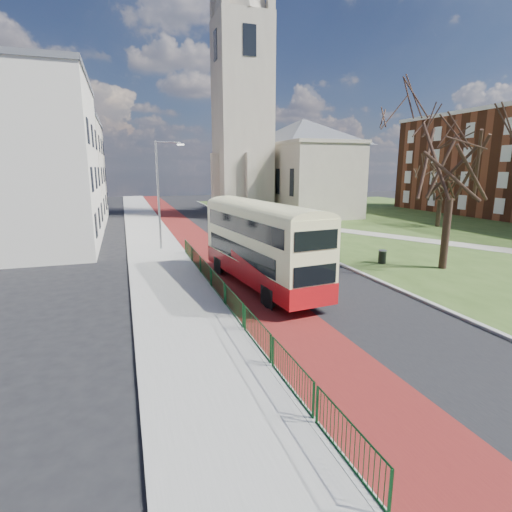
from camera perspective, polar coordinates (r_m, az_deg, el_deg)
name	(u,v)px	position (r m, az deg, el deg)	size (l,w,h in m)	color
ground	(324,331)	(15.92, 9.68, -10.53)	(160.00, 160.00, 0.00)	black
road_carriageway	(230,241)	(34.52, -3.74, 2.14)	(9.00, 120.00, 0.01)	black
bus_lane	(199,243)	(33.95, -8.15, 1.87)	(3.40, 120.00, 0.01)	#591414
pavement_west	(153,245)	(33.50, -14.56, 1.54)	(4.00, 120.00, 0.12)	gray
kerb_west	(177,243)	(33.68, -11.17, 1.78)	(0.25, 120.00, 0.13)	#999993
kerb_east	(272,234)	(37.77, 2.26, 3.14)	(0.25, 80.00, 0.13)	#999993
grass_green	(441,225)	(48.44, 24.94, 4.00)	(40.00, 80.00, 0.04)	#314C1B
footpath	(494,249)	(35.95, 30.91, 0.88)	(2.20, 36.00, 0.03)	#9E998C
pedestrian_railing	(225,295)	(18.25, -4.51, -5.51)	(0.07, 24.00, 1.12)	#0C3717
gothic_church	(276,113)	(54.96, 2.85, 19.72)	(16.38, 18.00, 40.00)	#9E9280
street_block_near	(23,163)	(35.56, -30.30, 11.35)	(10.30, 14.30, 13.00)	beige
street_block_far	(56,172)	(51.35, -26.65, 10.71)	(10.30, 16.30, 11.50)	beige
streetlamp	(160,190)	(31.03, -13.53, 9.21)	(2.13, 0.18, 8.00)	gray
bus	(261,241)	(20.72, 0.67, 2.15)	(3.55, 10.52, 4.31)	#A80F13
winter_tree_near	(455,140)	(26.96, 26.60, 14.56)	(7.93, 7.93, 11.13)	#322019
winter_tree_far	(442,178)	(46.77, 25.04, 10.01)	(6.30, 6.30, 7.33)	#2F2417
litter_bin	(382,257)	(27.49, 17.59, -0.08)	(0.56, 0.56, 0.87)	black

